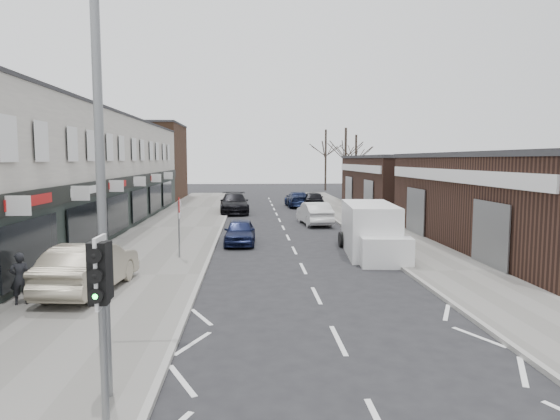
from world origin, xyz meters
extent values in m
plane|color=black|center=(0.00, 0.00, 0.00)|extent=(160.00, 160.00, 0.00)
cube|color=slate|center=(-6.75, 22.00, 0.06)|extent=(5.50, 64.00, 0.12)
cube|color=slate|center=(5.75, 22.00, 0.06)|extent=(3.50, 64.00, 0.12)
cube|color=beige|center=(-13.50, 19.50, 3.55)|extent=(8.00, 41.00, 7.10)
cube|color=#482E1F|center=(-13.50, 45.00, 4.00)|extent=(8.00, 10.00, 8.00)
cube|color=#331E17|center=(12.50, 14.00, 2.25)|extent=(10.00, 18.00, 4.50)
cube|color=#331E17|center=(12.50, 34.00, 2.25)|extent=(10.00, 16.00, 4.50)
cylinder|color=slate|center=(-4.40, -2.00, 1.62)|extent=(0.12, 0.12, 3.00)
cube|color=silver|center=(-4.40, -2.00, 2.67)|extent=(0.05, 0.55, 1.10)
cube|color=black|center=(-4.40, -2.12, 2.67)|extent=(0.28, 0.22, 0.95)
sphere|color=#0CE533|center=(-4.40, -2.24, 2.37)|extent=(0.18, 0.18, 0.18)
cube|color=black|center=(-4.40, -1.88, 2.67)|extent=(0.26, 0.20, 0.90)
cylinder|color=slate|center=(-4.70, -0.80, 4.12)|extent=(0.16, 0.16, 8.00)
cylinder|color=slate|center=(-5.20, 12.00, 1.37)|extent=(0.07, 0.07, 2.50)
cube|color=white|center=(-5.15, 12.00, 1.97)|extent=(0.04, 0.45, 0.25)
cube|color=white|center=(3.40, 12.99, 1.17)|extent=(2.58, 5.30, 2.34)
cube|color=white|center=(3.40, 9.98, 0.61)|extent=(2.14, 1.08, 1.23)
cylinder|color=black|center=(2.45, 11.20, 0.39)|extent=(0.25, 0.78, 0.78)
cylinder|color=black|center=(4.35, 11.20, 0.39)|extent=(0.25, 0.78, 0.78)
cylinder|color=black|center=(2.45, 14.79, 0.39)|extent=(0.25, 0.78, 0.78)
cylinder|color=black|center=(4.35, 14.79, 0.39)|extent=(0.25, 0.78, 0.78)
imported|color=#9E947F|center=(-7.31, 6.56, 0.91)|extent=(2.17, 4.95, 1.58)
imported|color=black|center=(-8.87, 5.16, 0.89)|extent=(0.66, 0.54, 1.55)
imported|color=#121939|center=(-2.65, 15.96, 0.65)|extent=(1.63, 3.85, 1.30)
imported|color=black|center=(-3.40, 30.90, 0.81)|extent=(2.55, 5.71, 1.63)
imported|color=silver|center=(2.20, 23.45, 0.76)|extent=(2.05, 4.76, 1.52)
imported|color=black|center=(3.50, 34.28, 0.78)|extent=(2.12, 4.67, 1.56)
imported|color=#121A38|center=(2.25, 35.93, 0.72)|extent=(2.20, 5.01, 1.43)
camera|label=1|loc=(-2.12, -9.61, 4.38)|focal=32.00mm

